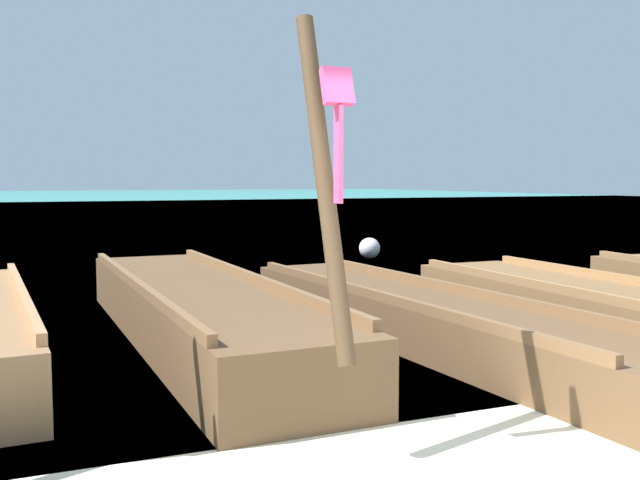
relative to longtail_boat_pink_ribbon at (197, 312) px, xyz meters
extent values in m
plane|color=#2DB29E|center=(0.98, 56.78, -0.33)|extent=(120.00, 120.00, 0.00)
cube|color=#AF7F52|center=(-1.80, -0.03, 0.33)|extent=(0.34, 4.76, 0.10)
cube|color=brown|center=(0.00, 0.02, -0.02)|extent=(1.55, 6.58, 0.64)
cube|color=brown|center=(-0.65, 0.01, 0.35)|extent=(0.23, 6.03, 0.10)
cube|color=brown|center=(0.65, 0.04, 0.35)|extent=(0.23, 6.03, 0.10)
cylinder|color=brown|center=(0.09, -3.45, 1.45)|extent=(0.14, 0.81, 2.32)
cube|color=#F24C8C|center=(0.09, -3.63, 2.07)|extent=(0.20, 0.13, 0.25)
cube|color=#F24C8C|center=(0.09, -3.65, 1.64)|extent=(0.03, 0.08, 0.62)
cube|color=brown|center=(2.32, -0.99, -0.08)|extent=(1.64, 6.84, 0.51)
cube|color=brown|center=(1.78, -1.03, 0.22)|extent=(0.53, 6.22, 0.10)
cube|color=brown|center=(2.85, -0.96, 0.22)|extent=(0.53, 6.22, 0.10)
cube|color=brown|center=(4.36, -1.43, -0.06)|extent=(1.40, 5.53, 0.55)
cube|color=#9F7246|center=(3.71, -1.43, 0.27)|extent=(0.10, 5.08, 0.10)
cube|color=#9F7246|center=(5.01, -1.43, 0.27)|extent=(0.10, 5.08, 0.10)
sphere|color=white|center=(5.55, 6.80, -0.09)|extent=(0.48, 0.48, 0.48)
camera|label=1|loc=(-1.77, -7.81, 1.48)|focal=40.18mm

